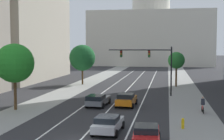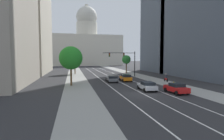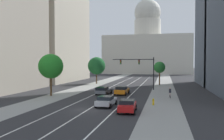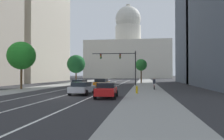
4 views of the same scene
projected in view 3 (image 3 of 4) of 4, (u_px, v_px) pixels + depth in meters
name	position (u px, v px, depth m)	size (l,w,h in m)	color
ground_plane	(132.00, 83.00, 67.96)	(400.00, 400.00, 0.00)	#2B2B2D
sidewalk_left	(97.00, 84.00, 64.98)	(4.73, 130.00, 0.01)	gray
sidewalk_right	(164.00, 85.00, 61.18)	(4.73, 130.00, 0.01)	gray
lane_stripe_left	(109.00, 88.00, 54.01)	(0.16, 90.00, 0.01)	white
lane_stripe_center	(123.00, 88.00, 53.32)	(0.16, 90.00, 0.01)	white
lane_stripe_right	(138.00, 88.00, 52.62)	(0.16, 90.00, 0.01)	white
office_tower_far_left	(44.00, 5.00, 75.32)	(21.80, 29.12, 47.51)	#B7AD99
capitol_building	(147.00, 48.00, 126.24)	(43.96, 22.44, 39.90)	beige
car_red	(127.00, 106.00, 27.54)	(2.15, 4.13, 1.46)	red
car_silver	(106.00, 101.00, 31.16)	(2.21, 4.39, 1.40)	#B2B5BA
car_orange	(122.00, 90.00, 42.61)	(2.27, 4.33, 1.52)	orange
car_gray	(104.00, 90.00, 42.78)	(2.29, 4.83, 1.40)	slate
traffic_signal_mast	(140.00, 66.00, 50.59)	(8.85, 0.39, 6.84)	black
fire_hydrant	(153.00, 102.00, 32.10)	(0.26, 0.35, 0.91)	yellow
cyclist	(170.00, 93.00, 38.38)	(0.37, 1.70, 1.72)	black
street_tree_near_left	(97.00, 66.00, 64.64)	(4.71, 4.71, 7.20)	#51381E
street_tree_mid_left	(51.00, 66.00, 40.96)	(4.23, 4.23, 7.20)	#51381E
street_tree_near_right	(160.00, 67.00, 60.71)	(2.87, 2.87, 5.95)	#51381E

